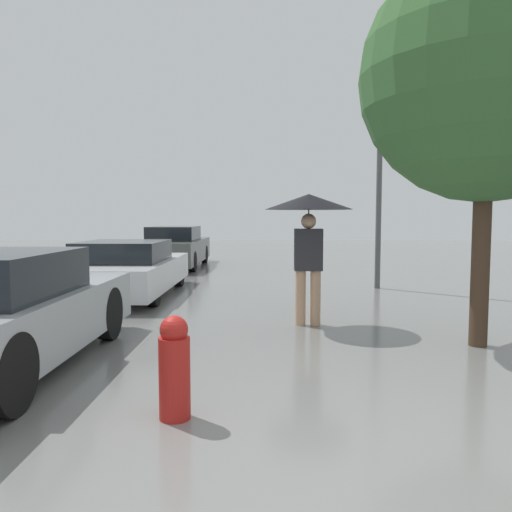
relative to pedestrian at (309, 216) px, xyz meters
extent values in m
plane|color=slate|center=(-0.27, -4.39, -1.61)|extent=(60.00, 60.00, 0.00)
cylinder|color=tan|center=(-0.11, 0.00, -1.20)|extent=(0.15, 0.15, 0.81)
cylinder|color=tan|center=(0.11, 0.00, -1.20)|extent=(0.15, 0.15, 0.81)
cube|color=#2D2D33|center=(0.00, 0.00, -0.49)|extent=(0.41, 0.24, 0.61)
sphere|color=tan|center=(0.00, 0.00, -0.08)|extent=(0.22, 0.22, 0.22)
cylinder|color=#515456|center=(0.00, 0.00, -0.23)|extent=(0.02, 0.02, 0.65)
cone|color=black|center=(0.00, 0.00, 0.21)|extent=(1.28, 1.28, 0.22)
cube|color=#9EA3A8|center=(-3.39, -2.16, -1.12)|extent=(1.60, 4.06, 0.61)
cylinder|color=black|center=(-2.67, -0.90, -1.27)|extent=(0.18, 0.68, 0.68)
cylinder|color=black|center=(-2.67, -3.42, -1.27)|extent=(0.18, 0.68, 0.68)
cube|color=silver|center=(-3.46, 2.78, -1.17)|extent=(1.84, 4.19, 0.55)
cube|color=black|center=(-3.46, 2.57, -0.70)|extent=(1.56, 1.88, 0.40)
cylinder|color=black|center=(-4.28, 4.07, -1.31)|extent=(0.18, 0.59, 0.59)
cylinder|color=black|center=(-2.63, 4.07, -1.31)|extent=(0.18, 0.59, 0.59)
cylinder|color=black|center=(-4.28, 1.48, -1.31)|extent=(0.18, 0.59, 0.59)
cylinder|color=black|center=(-2.63, 1.48, -1.31)|extent=(0.18, 0.59, 0.59)
cube|color=#4C514C|center=(-3.50, 8.50, -1.10)|extent=(1.65, 4.53, 0.69)
cube|color=black|center=(-3.50, 8.27, -0.54)|extent=(1.41, 2.04, 0.43)
cylinder|color=black|center=(-4.25, 9.90, -1.31)|extent=(0.18, 0.59, 0.59)
cylinder|color=black|center=(-2.76, 9.90, -1.31)|extent=(0.18, 0.59, 0.59)
cylinder|color=black|center=(-4.25, 7.09, -1.31)|extent=(0.18, 0.59, 0.59)
cylinder|color=black|center=(-2.76, 7.09, -1.31)|extent=(0.18, 0.59, 0.59)
cylinder|color=#473323|center=(2.01, -1.14, -0.38)|extent=(0.22, 0.22, 2.45)
sphere|color=#386633|center=(2.01, -1.14, 1.67)|extent=(3.03, 3.03, 3.03)
cylinder|color=#515456|center=(1.87, 3.82, 0.76)|extent=(0.12, 0.12, 4.75)
sphere|color=beige|center=(1.87, 3.82, 3.22)|extent=(0.27, 0.27, 0.27)
cylinder|color=#B21E19|center=(-1.34, -3.44, -1.28)|extent=(0.25, 0.25, 0.65)
sphere|color=#B21E19|center=(-1.34, -3.44, -0.89)|extent=(0.22, 0.22, 0.22)
camera|label=1|loc=(-0.62, -7.28, 0.00)|focal=35.00mm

